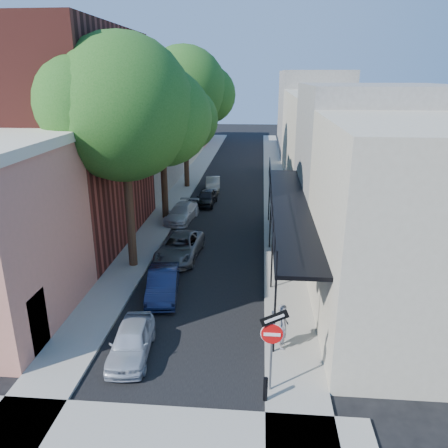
% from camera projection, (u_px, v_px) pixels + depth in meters
% --- Properties ---
extents(ground, '(160.00, 160.00, 0.00)m').
position_uv_depth(ground, '(165.00, 409.00, 13.07)').
color(ground, black).
rests_on(ground, ground).
extents(road_surface, '(6.00, 64.00, 0.01)m').
position_uv_depth(road_surface, '(232.00, 180.00, 41.35)').
color(road_surface, black).
rests_on(road_surface, ground).
extents(sidewalk_left, '(2.00, 64.00, 0.12)m').
position_uv_depth(sidewalk_left, '(190.00, 179.00, 41.65)').
color(sidewalk_left, gray).
rests_on(sidewalk_left, ground).
extents(sidewalk_right, '(2.00, 64.00, 0.12)m').
position_uv_depth(sidewalk_right, '(274.00, 181.00, 41.01)').
color(sidewalk_right, gray).
rests_on(sidewalk_right, ground).
extents(sidewalk_cross, '(12.00, 2.00, 0.12)m').
position_uv_depth(sidewalk_cross, '(157.00, 433.00, 12.10)').
color(sidewalk_cross, gray).
rests_on(sidewalk_cross, ground).
extents(buildings_left, '(10.10, 59.10, 12.00)m').
position_uv_depth(buildings_left, '(129.00, 128.00, 39.33)').
color(buildings_left, tan).
rests_on(buildings_left, ground).
extents(buildings_right, '(9.80, 55.00, 10.00)m').
position_uv_depth(buildings_right, '(333.00, 135.00, 38.71)').
color(buildings_right, beige).
rests_on(buildings_right, ground).
extents(sign_post, '(0.89, 0.17, 2.99)m').
position_uv_depth(sign_post, '(272.00, 337.00, 13.07)').
color(sign_post, '#595B60').
rests_on(sign_post, ground).
extents(bollard, '(0.14, 0.14, 0.80)m').
position_uv_depth(bollard, '(265.00, 389.00, 13.13)').
color(bollard, black).
rests_on(bollard, sidewalk_right).
extents(oak_near, '(7.48, 6.80, 11.42)m').
position_uv_depth(oak_near, '(133.00, 111.00, 20.46)').
color(oak_near, '#352115').
rests_on(oak_near, ground).
extents(oak_mid, '(6.60, 6.00, 10.20)m').
position_uv_depth(oak_mid, '(168.00, 114.00, 28.24)').
color(oak_mid, '#352115').
rests_on(oak_mid, ground).
extents(oak_far, '(7.70, 7.00, 11.90)m').
position_uv_depth(oak_far, '(190.00, 90.00, 36.36)').
color(oak_far, '#352115').
rests_on(oak_far, ground).
extents(parked_car_a, '(1.64, 3.48, 1.15)m').
position_uv_depth(parked_car_a, '(131.00, 341.00, 15.39)').
color(parked_car_a, '#AAB1BD').
rests_on(parked_car_a, ground).
extents(parked_car_b, '(1.77, 3.84, 1.22)m').
position_uv_depth(parked_car_b, '(163.00, 284.00, 19.55)').
color(parked_car_b, '#121B3B').
rests_on(parked_car_b, ground).
extents(parked_car_c, '(2.33, 4.61, 1.25)m').
position_uv_depth(parked_car_c, '(180.00, 247.00, 23.69)').
color(parked_car_c, '#55575C').
rests_on(parked_car_c, ground).
extents(parked_car_d, '(2.13, 4.13, 1.15)m').
position_uv_depth(parked_car_d, '(182.00, 213.00, 29.75)').
color(parked_car_d, silver).
rests_on(parked_car_d, ground).
extents(parked_car_e, '(1.57, 3.48, 1.16)m').
position_uv_depth(parked_car_e, '(206.00, 198.00, 33.40)').
color(parked_car_e, black).
rests_on(parked_car_e, ground).
extents(parked_car_f, '(1.52, 3.51, 1.12)m').
position_uv_depth(parked_car_f, '(213.00, 184.00, 37.72)').
color(parked_car_f, gray).
rests_on(parked_car_f, ground).
extents(pedestrian, '(0.48, 0.67, 1.72)m').
position_uv_depth(pedestrian, '(283.00, 326.00, 15.58)').
color(pedestrian, slate).
rests_on(pedestrian, sidewalk_right).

